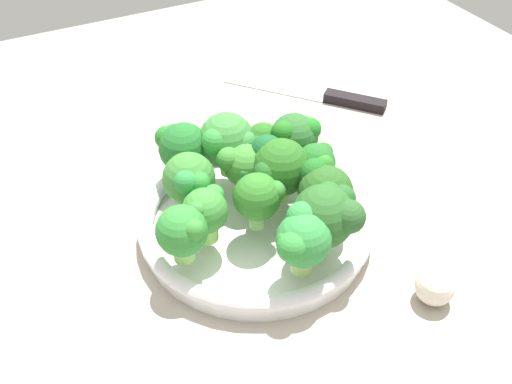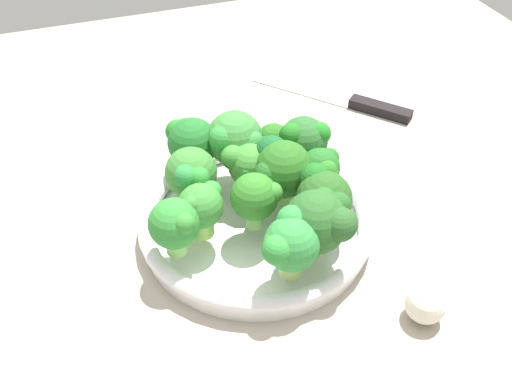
{
  "view_description": "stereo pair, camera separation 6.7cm",
  "coord_description": "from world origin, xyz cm",
  "px_view_note": "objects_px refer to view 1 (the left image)",
  "views": [
    {
      "loc": [
        46.44,
        -24.87,
        49.91
      ],
      "look_at": [
        0.98,
        -1.53,
        6.33
      ],
      "focal_mm": 41.87,
      "sensor_mm": 36.0,
      "label": 1
    },
    {
      "loc": [
        49.1,
        -18.71,
        49.91
      ],
      "look_at": [
        0.98,
        -1.53,
        6.33
      ],
      "focal_mm": 41.87,
      "sensor_mm": 36.0,
      "label": 2
    }
  ],
  "objects_px": {
    "broccoli_floret_13": "(205,212)",
    "knife": "(325,96)",
    "broccoli_floret_7": "(183,147)",
    "broccoli_floret_10": "(184,231)",
    "garlic_bulb": "(435,286)",
    "broccoli_floret_2": "(327,215)",
    "bowl": "(256,222)",
    "broccoli_floret_3": "(294,137)",
    "broccoli_floret_8": "(301,239)",
    "broccoli_floret_4": "(324,190)",
    "broccoli_floret_5": "(189,179)",
    "broccoli_floret_12": "(264,142)",
    "broccoli_floret_1": "(259,197)",
    "broccoli_floret_9": "(244,167)",
    "broccoli_floret_6": "(318,164)",
    "broccoli_floret_11": "(227,141)",
    "broccoli_floret_0": "(278,166)"
  },
  "relations": [
    {
      "from": "broccoli_floret_4",
      "to": "broccoli_floret_13",
      "type": "relative_size",
      "value": 1.11
    },
    {
      "from": "broccoli_floret_1",
      "to": "knife",
      "type": "distance_m",
      "value": 0.35
    },
    {
      "from": "knife",
      "to": "garlic_bulb",
      "type": "height_order",
      "value": "garlic_bulb"
    },
    {
      "from": "broccoli_floret_11",
      "to": "broccoli_floret_13",
      "type": "bearing_deg",
      "value": -36.94
    },
    {
      "from": "broccoli_floret_10",
      "to": "broccoli_floret_6",
      "type": "bearing_deg",
      "value": 99.43
    },
    {
      "from": "broccoli_floret_10",
      "to": "broccoli_floret_11",
      "type": "relative_size",
      "value": 0.81
    },
    {
      "from": "knife",
      "to": "broccoli_floret_12",
      "type": "bearing_deg",
      "value": -52.95
    },
    {
      "from": "broccoli_floret_0",
      "to": "knife",
      "type": "height_order",
      "value": "broccoli_floret_0"
    },
    {
      "from": "broccoli_floret_0",
      "to": "broccoli_floret_12",
      "type": "xyz_separation_m",
      "value": [
        -0.07,
        0.02,
        -0.01
      ]
    },
    {
      "from": "broccoli_floret_10",
      "to": "garlic_bulb",
      "type": "bearing_deg",
      "value": 56.45
    },
    {
      "from": "broccoli_floret_3",
      "to": "broccoli_floret_6",
      "type": "distance_m",
      "value": 0.06
    },
    {
      "from": "broccoli_floret_2",
      "to": "broccoli_floret_7",
      "type": "distance_m",
      "value": 0.21
    },
    {
      "from": "broccoli_floret_8",
      "to": "broccoli_floret_1",
      "type": "bearing_deg",
      "value": -175.04
    },
    {
      "from": "broccoli_floret_1",
      "to": "broccoli_floret_8",
      "type": "distance_m",
      "value": 0.08
    },
    {
      "from": "broccoli_floret_0",
      "to": "broccoli_floret_3",
      "type": "bearing_deg",
      "value": 132.34
    },
    {
      "from": "broccoli_floret_9",
      "to": "garlic_bulb",
      "type": "relative_size",
      "value": 1.55
    },
    {
      "from": "broccoli_floret_11",
      "to": "broccoli_floret_0",
      "type": "bearing_deg",
      "value": 27.17
    },
    {
      "from": "broccoli_floret_7",
      "to": "broccoli_floret_4",
      "type": "bearing_deg",
      "value": 36.59
    },
    {
      "from": "broccoli_floret_4",
      "to": "broccoli_floret_5",
      "type": "relative_size",
      "value": 0.97
    },
    {
      "from": "bowl",
      "to": "garlic_bulb",
      "type": "height_order",
      "value": "garlic_bulb"
    },
    {
      "from": "broccoli_floret_10",
      "to": "garlic_bulb",
      "type": "distance_m",
      "value": 0.27
    },
    {
      "from": "broccoli_floret_11",
      "to": "knife",
      "type": "bearing_deg",
      "value": 120.84
    },
    {
      "from": "broccoli_floret_9",
      "to": "broccoli_floret_6",
      "type": "bearing_deg",
      "value": 63.06
    },
    {
      "from": "broccoli_floret_11",
      "to": "broccoli_floret_12",
      "type": "xyz_separation_m",
      "value": [
        -0.0,
        0.05,
        -0.02
      ]
    },
    {
      "from": "broccoli_floret_12",
      "to": "broccoli_floret_11",
      "type": "bearing_deg",
      "value": -87.63
    },
    {
      "from": "broccoli_floret_3",
      "to": "broccoli_floret_13",
      "type": "distance_m",
      "value": 0.16
    },
    {
      "from": "broccoli_floret_0",
      "to": "knife",
      "type": "bearing_deg",
      "value": 135.71
    },
    {
      "from": "broccoli_floret_1",
      "to": "broccoli_floret_7",
      "type": "relative_size",
      "value": 0.96
    },
    {
      "from": "broccoli_floret_7",
      "to": "broccoli_floret_8",
      "type": "distance_m",
      "value": 0.21
    },
    {
      "from": "broccoli_floret_11",
      "to": "knife",
      "type": "distance_m",
      "value": 0.28
    },
    {
      "from": "broccoli_floret_13",
      "to": "bowl",
      "type": "bearing_deg",
      "value": 100.5
    },
    {
      "from": "broccoli_floret_4",
      "to": "broccoli_floret_7",
      "type": "xyz_separation_m",
      "value": [
        -0.15,
        -0.11,
        0.0
      ]
    },
    {
      "from": "broccoli_floret_2",
      "to": "knife",
      "type": "xyz_separation_m",
      "value": [
        -0.3,
        0.19,
        -0.08
      ]
    },
    {
      "from": "broccoli_floret_1",
      "to": "broccoli_floret_4",
      "type": "xyz_separation_m",
      "value": [
        0.02,
        0.07,
        -0.0
      ]
    },
    {
      "from": "broccoli_floret_13",
      "to": "knife",
      "type": "height_order",
      "value": "broccoli_floret_13"
    },
    {
      "from": "broccoli_floret_3",
      "to": "knife",
      "type": "height_order",
      "value": "broccoli_floret_3"
    },
    {
      "from": "broccoli_floret_1",
      "to": "broccoli_floret_7",
      "type": "xyz_separation_m",
      "value": [
        -0.12,
        -0.04,
        -0.0
      ]
    },
    {
      "from": "broccoli_floret_9",
      "to": "broccoli_floret_10",
      "type": "relative_size",
      "value": 0.96
    },
    {
      "from": "broccoli_floret_7",
      "to": "broccoli_floret_13",
      "type": "bearing_deg",
      "value": -10.39
    },
    {
      "from": "broccoli_floret_1",
      "to": "broccoli_floret_4",
      "type": "bearing_deg",
      "value": 72.46
    },
    {
      "from": "bowl",
      "to": "broccoli_floret_10",
      "type": "distance_m",
      "value": 0.12
    },
    {
      "from": "broccoli_floret_3",
      "to": "broccoli_floret_8",
      "type": "relative_size",
      "value": 0.99
    },
    {
      "from": "broccoli_floret_2",
      "to": "knife",
      "type": "height_order",
      "value": "broccoli_floret_2"
    },
    {
      "from": "broccoli_floret_13",
      "to": "broccoli_floret_10",
      "type": "bearing_deg",
      "value": -60.01
    },
    {
      "from": "broccoli_floret_1",
      "to": "garlic_bulb",
      "type": "relative_size",
      "value": 1.67
    },
    {
      "from": "broccoli_floret_0",
      "to": "broccoli_floret_7",
      "type": "height_order",
      "value": "broccoli_floret_0"
    },
    {
      "from": "knife",
      "to": "broccoli_floret_3",
      "type": "bearing_deg",
      "value": -43.34
    },
    {
      "from": "knife",
      "to": "broccoli_floret_7",
      "type": "bearing_deg",
      "value": -67.6
    },
    {
      "from": "broccoli_floret_2",
      "to": "broccoli_floret_13",
      "type": "relative_size",
      "value": 1.24
    },
    {
      "from": "broccoli_floret_11",
      "to": "broccoli_floret_2",
      "type": "bearing_deg",
      "value": 13.33
    }
  ]
}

